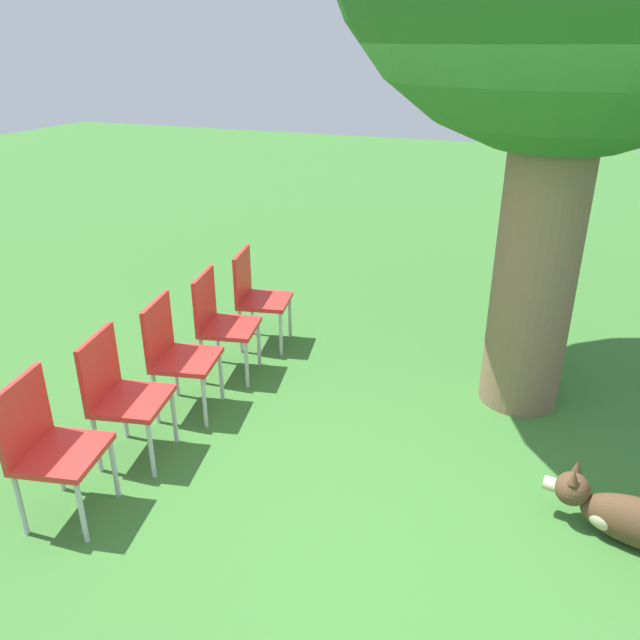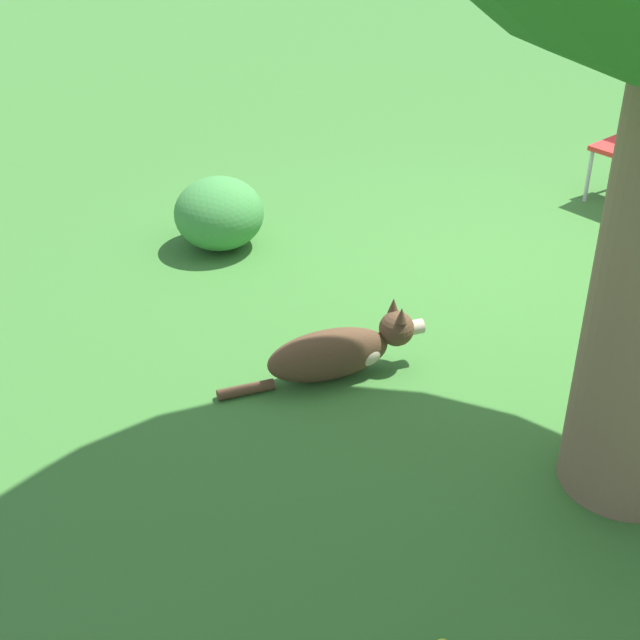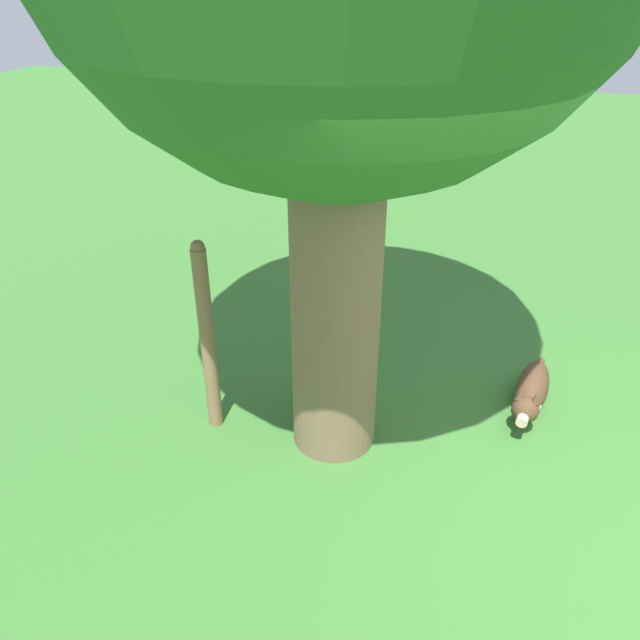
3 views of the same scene
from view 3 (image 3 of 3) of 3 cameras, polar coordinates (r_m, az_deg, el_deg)
The scene contains 4 objects.
ground_plane at distance 4.08m, azimuth 20.77°, elevation -19.22°, with size 30.00×30.00×0.00m, color #38702D.
dog at distance 4.96m, azimuth 18.72°, elevation -6.29°, with size 1.15×0.34×0.38m.
fence_post at distance 4.31m, azimuth -10.26°, elevation -1.67°, with size 0.10×0.10×1.45m.
tennis_ball at distance 5.62m, azimuth 0.81°, elevation -1.31°, with size 0.07×0.07×0.07m.
Camera 3 is at (-2.71, 0.65, 2.98)m, focal length 35.00 mm.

